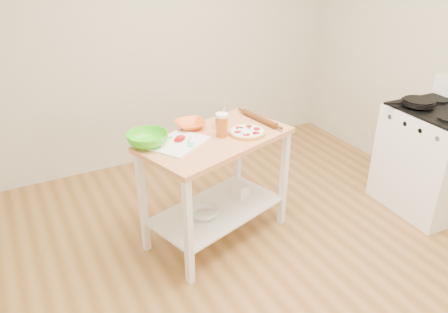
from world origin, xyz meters
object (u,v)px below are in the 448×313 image
spatula (190,142)px  knife (151,143)px  orange_bowl (190,125)px  yogurt_tub (222,121)px  beer_pint (222,125)px  rolling_pin (259,119)px  pizza (247,132)px  skillet (417,102)px  cutting_board (178,143)px  shelf_glass_bowl (204,213)px  prep_island (216,167)px  green_bowl (148,139)px  shelf_bin (240,191)px  gas_stove (432,159)px

spatula → knife: 0.28m
orange_bowl → yogurt_tub: size_ratio=1.12×
beer_pint → rolling_pin: 0.43m
spatula → pizza: bearing=-59.3°
skillet → rolling_pin: size_ratio=1.05×
cutting_board → shelf_glass_bowl: size_ratio=2.17×
prep_island → green_bowl: 0.59m
orange_bowl → rolling_pin: orange_bowl is taller
spatula → knife: bearing=100.3°
shelf_bin → pizza: bearing=-102.0°
yogurt_tub → shelf_glass_bowl: 0.74m
prep_island → rolling_pin: size_ratio=3.15×
yogurt_tub → knife: bearing=-175.6°
skillet → shelf_glass_bowl: size_ratio=1.85×
cutting_board → shelf_glass_bowl: (0.16, -0.08, -0.61)m
prep_island → knife: bearing=168.8°
knife → green_bowl: size_ratio=0.90×
gas_stove → skillet: gas_stove is taller
prep_island → pizza: size_ratio=4.50×
green_bowl → beer_pint: beer_pint is taller
gas_stove → pizza: bearing=168.5°
skillet → knife: 2.28m
prep_island → yogurt_tub: 0.36m
beer_pint → shelf_glass_bowl: size_ratio=0.78×
orange_bowl → yogurt_tub: yogurt_tub is taller
skillet → cutting_board: skillet is taller
spatula → orange_bowl: orange_bowl is taller
cutting_board → knife: 0.19m
prep_island → orange_bowl: bearing=111.6°
knife → orange_bowl: size_ratio=1.15×
gas_stove → beer_pint: size_ratio=6.20×
cutting_board → orange_bowl: 0.30m
prep_island → rolling_pin: rolling_pin is taller
cutting_board → spatula: (0.07, -0.05, 0.01)m
cutting_board → spatula: cutting_board is taller
skillet → shelf_bin: 1.69m
green_bowl → gas_stove: bearing=-13.8°
prep_island → pizza: (0.24, -0.06, 0.27)m
prep_island → shelf_glass_bowl: size_ratio=5.52×
cutting_board → spatula: 0.09m
pizza → yogurt_tub: bearing=120.4°
skillet → green_bowl: bearing=-167.7°
green_bowl → beer_pint: size_ratio=1.67×
orange_bowl → shelf_glass_bowl: (-0.04, -0.30, -0.63)m
knife → yogurt_tub: 0.60m
beer_pint → shelf_glass_bowl: (-0.19, -0.04, -0.69)m
skillet → beer_pint: 1.75m
rolling_pin → shelf_bin: rolling_pin is taller
skillet → green_bowl: (-2.27, 0.42, -0.03)m
knife → yogurt_tub: bearing=-3.8°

